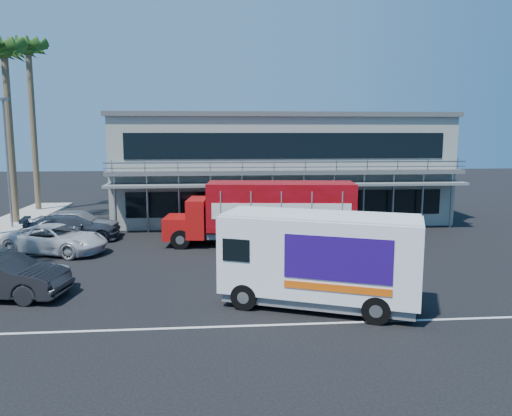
{
  "coord_description": "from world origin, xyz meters",
  "views": [
    {
      "loc": [
        -1.59,
        -20.88,
        6.0
      ],
      "look_at": [
        0.5,
        3.53,
        2.3
      ],
      "focal_mm": 35.0,
      "sensor_mm": 36.0,
      "label": 1
    }
  ],
  "objects": [
    {
      "name": "red_truck",
      "position": [
        1.28,
        5.32,
        1.86
      ],
      "size": [
        10.26,
        3.42,
        3.39
      ],
      "rotation": [
        0.0,
        0.0,
        -0.11
      ],
      "color": "#B50F0E",
      "rests_on": "ground"
    },
    {
      "name": "parked_car_a",
      "position": [
        -9.5,
        -2.0,
        0.82
      ],
      "size": [
        4.84,
        1.96,
        1.65
      ],
      "primitive_type": "imported",
      "rotation": [
        0.0,
        0.0,
        1.57
      ],
      "color": "silver",
      "rests_on": "ground"
    },
    {
      "name": "parked_car_e",
      "position": [
        -9.5,
        8.32,
        0.82
      ],
      "size": [
        5.02,
        2.49,
        1.64
      ],
      "primitive_type": "imported",
      "rotation": [
        0.0,
        0.0,
        1.45
      ],
      "color": "slate",
      "rests_on": "ground"
    },
    {
      "name": "building",
      "position": [
        3.0,
        14.94,
        3.66
      ],
      "size": [
        22.4,
        12.0,
        7.3
      ],
      "color": "gray",
      "rests_on": "ground"
    },
    {
      "name": "ground",
      "position": [
        0.0,
        0.0,
        0.0
      ],
      "size": [
        120.0,
        120.0,
        0.0
      ],
      "primitive_type": "plane",
      "color": "black",
      "rests_on": "ground"
    },
    {
      "name": "parked_car_c",
      "position": [
        -9.5,
        4.4,
        0.72
      ],
      "size": [
        5.69,
        4.06,
        1.44
      ],
      "primitive_type": "imported",
      "rotation": [
        0.0,
        0.0,
        1.21
      ],
      "color": "silver",
      "rests_on": "ground"
    },
    {
      "name": "parked_car_d",
      "position": [
        -9.5,
        7.14,
        0.74
      ],
      "size": [
        5.36,
        2.9,
        1.47
      ],
      "primitive_type": "imported",
      "rotation": [
        0.0,
        0.0,
        1.74
      ],
      "color": "#2A3038",
      "rests_on": "ground"
    },
    {
      "name": "white_van",
      "position": [
        1.99,
        -4.48,
        1.73
      ],
      "size": [
        7.06,
        4.64,
        3.27
      ],
      "rotation": [
        0.0,
        0.0,
        -0.38
      ],
      "color": "white",
      "rests_on": "ground"
    },
    {
      "name": "palm_f",
      "position": [
        -15.1,
        18.5,
        11.47
      ],
      "size": [
        2.8,
        2.8,
        13.25
      ],
      "color": "brown",
      "rests_on": "ground"
    },
    {
      "name": "palm_e",
      "position": [
        -14.7,
        13.0,
        10.57
      ],
      "size": [
        2.8,
        2.8,
        12.25
      ],
      "color": "brown",
      "rests_on": "ground"
    },
    {
      "name": "light_pole_far",
      "position": [
        -14.2,
        11.0,
        4.5
      ],
      "size": [
        0.5,
        0.25,
        8.09
      ],
      "color": "gray",
      "rests_on": "ground"
    }
  ]
}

